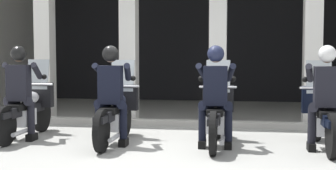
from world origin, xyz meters
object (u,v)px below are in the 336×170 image
object	(u,v)px
police_officer_center_left	(111,87)
motorcycle_far_right	(323,116)
motorcycle_center_left	(116,112)
motorcycle_center_right	(217,114)
police_officer_far_left	(20,85)
police_officer_center_right	(216,88)
motorcycle_far_left	(28,109)
police_officer_far_right	(326,89)

from	to	relation	value
police_officer_center_left	motorcycle_far_right	xyz separation A→B (m)	(3.28, 0.37, -0.44)
motorcycle_center_left	police_officer_center_left	world-z (taller)	police_officer_center_left
police_officer_center_left	motorcycle_far_right	bearing A→B (deg)	4.93
motorcycle_center_left	motorcycle_center_right	world-z (taller)	same
police_officer_far_left	police_officer_center_right	world-z (taller)	same
motorcycle_center_left	motorcycle_far_right	world-z (taller)	same
police_officer_far_left	police_officer_center_left	distance (m)	1.65
motorcycle_far_left	police_officer_center_left	xyz separation A→B (m)	(1.64, -0.50, 0.44)
police_officer_far_left	police_officer_center_right	xyz separation A→B (m)	(3.27, -0.16, 0.00)
motorcycle_far_right	police_officer_far_right	world-z (taller)	police_officer_far_right
motorcycle_center_left	police_officer_center_right	world-z (taller)	police_officer_center_right
police_officer_far_left	motorcycle_center_right	bearing A→B (deg)	0.11
police_officer_center_left	motorcycle_far_right	distance (m)	3.33
police_officer_far_left	motorcycle_far_left	bearing A→B (deg)	87.61
motorcycle_center_left	police_officer_far_right	world-z (taller)	police_officer_far_right
motorcycle_far_left	police_officer_center_right	world-z (taller)	police_officer_center_right
police_officer_center_left	motorcycle_center_right	bearing A→B (deg)	10.23
motorcycle_far_left	motorcycle_far_right	world-z (taller)	same
police_officer_center_left	motorcycle_center_left	bearing A→B (deg)	88.24
police_officer_far_left	motorcycle_center_left	distance (m)	1.70
motorcycle_far_right	motorcycle_center_left	bearing A→B (deg)	-178.39
police_officer_center_left	motorcycle_far_right	world-z (taller)	police_officer_center_left
motorcycle_center_left	police_officer_far_left	bearing A→B (deg)	-179.01
police_officer_center_right	motorcycle_far_right	distance (m)	1.72
motorcycle_far_left	motorcycle_center_left	world-z (taller)	same
police_officer_center_right	motorcycle_far_right	size ratio (longest dim) A/B	0.78
motorcycle_center_right	police_officer_center_right	distance (m)	0.52
police_officer_center_left	motorcycle_center_right	distance (m)	1.73
police_officer_far_left	motorcycle_center_right	distance (m)	3.31
motorcycle_center_right	motorcycle_far_right	size ratio (longest dim) A/B	1.00
police_officer_far_left	motorcycle_far_right	bearing A→B (deg)	-0.30
motorcycle_far_right	motorcycle_far_left	bearing A→B (deg)	178.63
motorcycle_far_left	motorcycle_center_left	size ratio (longest dim) A/B	1.00
police_officer_center_left	police_officer_center_right	distance (m)	1.64
police_officer_far_left	police_officer_center_left	xyz separation A→B (m)	(1.64, -0.21, 0.00)
motorcycle_center_right	police_officer_center_right	bearing A→B (deg)	-88.88
motorcycle_center_right	police_officer_far_right	xyz separation A→B (m)	(1.64, -0.25, 0.44)
motorcycle_far_left	police_officer_far_right	size ratio (longest dim) A/B	1.29
police_officer_far_left	police_officer_far_right	xyz separation A→B (m)	(4.91, -0.13, 0.00)
motorcycle_far_left	police_officer_center_left	distance (m)	1.76
police_officer_center_right	motorcycle_far_left	bearing A→B (deg)	173.75
motorcycle_center_left	motorcycle_center_right	distance (m)	1.64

